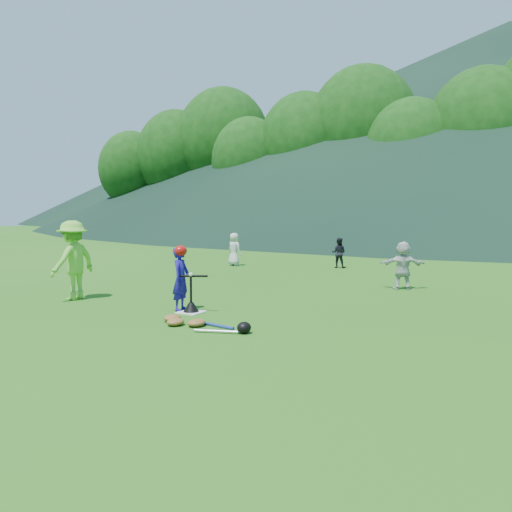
{
  "coord_description": "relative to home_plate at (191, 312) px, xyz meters",
  "views": [
    {
      "loc": [
        5.76,
        -7.55,
        1.91
      ],
      "look_at": [
        0.0,
        2.5,
        0.9
      ],
      "focal_mm": 35.0,
      "sensor_mm": 36.0,
      "label": 1
    }
  ],
  "objects": [
    {
      "name": "ground",
      "position": [
        0.0,
        0.0,
        -0.01
      ],
      "size": [
        120.0,
        120.0,
        0.0
      ],
      "primitive_type": "plane",
      "color": "#236015",
      "rests_on": "ground"
    },
    {
      "name": "baseball",
      "position": [
        0.0,
        0.0,
        0.73
      ],
      "size": [
        0.08,
        0.08,
        0.08
      ],
      "primitive_type": "sphere",
      "color": "white",
      "rests_on": "batting_tee"
    },
    {
      "name": "home_plate",
      "position": [
        0.0,
        0.0,
        0.0
      ],
      "size": [
        0.45,
        0.45,
        0.02
      ],
      "primitive_type": "cube",
      "color": "silver",
      "rests_on": "ground"
    },
    {
      "name": "adult_coach",
      "position": [
        -3.14,
        -0.11,
        0.86
      ],
      "size": [
        0.7,
        1.15,
        1.74
      ],
      "primitive_type": "imported",
      "rotation": [
        0.0,
        0.0,
        -1.53
      ],
      "color": "#76CE3C",
      "rests_on": "ground"
    },
    {
      "name": "batter_gear",
      "position": [
        -0.28,
        0.08,
        1.12
      ],
      "size": [
        0.73,
        0.26,
        0.61
      ],
      "color": "#AF0F0B",
      "rests_on": "ground"
    },
    {
      "name": "fielder_d",
      "position": [
        2.8,
        4.98,
        0.59
      ],
      "size": [
        1.16,
        0.76,
        1.2
      ],
      "primitive_type": "imported",
      "rotation": [
        0.0,
        0.0,
        3.54
      ],
      "color": "silver",
      "rests_on": "ground"
    },
    {
      "name": "equipment_pile",
      "position": [
        0.78,
        -0.9,
        0.06
      ],
      "size": [
        1.8,
        0.64,
        0.19
      ],
      "color": "olive",
      "rests_on": "ground"
    },
    {
      "name": "fielder_b",
      "position": [
        -0.29,
        8.77,
        0.51
      ],
      "size": [
        0.56,
        0.47,
        1.04
      ],
      "primitive_type": "imported",
      "rotation": [
        0.0,
        0.0,
        3.3
      ],
      "color": "black",
      "rests_on": "ground"
    },
    {
      "name": "batting_tee",
      "position": [
        0.0,
        0.0,
        0.12
      ],
      "size": [
        0.3,
        0.3,
        0.68
      ],
      "color": "black",
      "rests_on": "home_plate"
    },
    {
      "name": "outfield_fence",
      "position": [
        0.0,
        28.0,
        0.69
      ],
      "size": [
        70.07,
        0.08,
        1.33
      ],
      "color": "gray",
      "rests_on": "ground"
    },
    {
      "name": "fielder_a",
      "position": [
        -3.81,
        7.57,
        0.58
      ],
      "size": [
        0.65,
        0.51,
        1.18
      ],
      "primitive_type": "imported",
      "rotation": [
        0.0,
        0.0,
        2.89
      ],
      "color": "silver",
      "rests_on": "ground"
    },
    {
      "name": "distant_hills",
      "position": [
        -7.63,
        81.81,
        14.97
      ],
      "size": [
        155.0,
        140.0,
        32.0
      ],
      "color": "black",
      "rests_on": "ground"
    },
    {
      "name": "tree_line",
      "position": [
        0.2,
        33.83,
        8.2
      ],
      "size": [
        70.04,
        11.4,
        14.82
      ],
      "color": "#382314",
      "rests_on": "ground"
    },
    {
      "name": "batter_child",
      "position": [
        -0.3,
        0.08,
        0.61
      ],
      "size": [
        0.39,
        0.51,
        1.25
      ],
      "primitive_type": "imported",
      "rotation": [
        0.0,
        0.0,
        1.79
      ],
      "color": "navy",
      "rests_on": "ground"
    }
  ]
}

